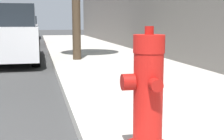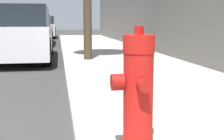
% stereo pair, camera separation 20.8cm
% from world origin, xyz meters
% --- Properties ---
extents(fire_hydrant, '(0.36, 0.36, 0.90)m').
position_xyz_m(fire_hydrant, '(2.28, -0.20, 0.53)').
color(fire_hydrant, '#A91511').
rests_on(fire_hydrant, sidewalk_slab).
extents(parked_car_near, '(1.88, 4.39, 1.47)m').
position_xyz_m(parked_car_near, '(0.62, 6.56, 0.72)').
color(parked_car_near, silver).
rests_on(parked_car_near, ground_plane).
extents(parked_car_mid, '(1.72, 4.44, 1.36)m').
position_xyz_m(parked_car_mid, '(0.61, 12.89, 0.66)').
color(parked_car_mid, maroon).
rests_on(parked_car_mid, ground_plane).
extents(parked_car_far, '(1.87, 4.31, 1.41)m').
position_xyz_m(parked_car_far, '(0.65, 18.92, 0.69)').
color(parked_car_far, '#B7B7BC').
rests_on(parked_car_far, ground_plane).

